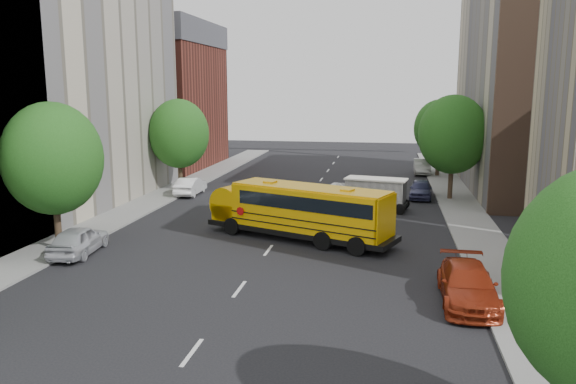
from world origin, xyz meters
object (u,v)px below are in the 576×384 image
(street_tree_1, at_px, (53,159))
(school_bus, at_px, (298,208))
(parked_car_3, at_px, (468,285))
(parked_car_4, at_px, (421,189))
(parked_car_5, at_px, (422,167))
(safari_truck, at_px, (370,193))
(street_tree_4, at_px, (453,135))
(parked_car_1, at_px, (190,186))
(parked_car_0, at_px, (79,240))
(street_tree_2, at_px, (179,134))
(street_tree_5, at_px, (439,128))

(street_tree_1, bearing_deg, school_bus, 20.64)
(street_tree_1, xyz_separation_m, parked_car_3, (20.48, -3.89, -4.18))
(parked_car_3, distance_m, parked_car_4, 22.21)
(street_tree_1, bearing_deg, parked_car_5, 56.67)
(safari_truck, distance_m, parked_car_4, 6.23)
(street_tree_4, xyz_separation_m, parked_car_1, (-20.60, -1.47, -4.35))
(parked_car_0, bearing_deg, street_tree_1, -23.04)
(street_tree_2, height_order, street_tree_5, street_tree_2)
(school_bus, distance_m, parked_car_0, 11.94)
(street_tree_5, bearing_deg, street_tree_2, -151.39)
(street_tree_2, height_order, parked_car_4, street_tree_2)
(parked_car_0, relative_size, parked_car_5, 0.98)
(street_tree_4, bearing_deg, parked_car_3, -93.97)
(parked_car_1, bearing_deg, parked_car_5, -144.48)
(school_bus, height_order, parked_car_3, school_bus)
(street_tree_1, height_order, parked_car_3, street_tree_1)
(parked_car_1, bearing_deg, street_tree_5, -148.91)
(safari_truck, xyz_separation_m, parked_car_4, (3.84, 4.87, -0.49))
(street_tree_4, relative_size, parked_car_1, 1.85)
(parked_car_1, height_order, parked_car_5, parked_car_5)
(safari_truck, xyz_separation_m, parked_car_5, (4.64, 17.89, -0.45))
(street_tree_5, xyz_separation_m, parked_car_1, (-20.60, -13.47, -3.98))
(street_tree_1, distance_m, street_tree_2, 18.00)
(parked_car_3, bearing_deg, parked_car_1, 133.43)
(street_tree_1, relative_size, parked_car_4, 1.87)
(street_tree_1, bearing_deg, street_tree_5, 53.75)
(school_bus, bearing_deg, parked_car_3, -23.86)
(parked_car_5, bearing_deg, parked_car_1, -141.76)
(street_tree_1, distance_m, street_tree_5, 37.20)
(parked_car_1, height_order, parked_car_3, parked_car_3)
(street_tree_2, height_order, school_bus, street_tree_2)
(street_tree_4, xyz_separation_m, street_tree_5, (-0.00, 12.00, -0.37))
(parked_car_3, height_order, parked_car_5, parked_car_3)
(street_tree_2, xyz_separation_m, school_bus, (12.18, -13.41, -3.03))
(parked_car_1, distance_m, parked_car_4, 18.49)
(parked_car_1, bearing_deg, school_bus, 129.98)
(street_tree_4, distance_m, parked_car_3, 22.36)
(street_tree_5, height_order, parked_car_0, street_tree_5)
(safari_truck, bearing_deg, parked_car_0, -125.51)
(street_tree_4, height_order, parked_car_3, street_tree_4)
(street_tree_1, bearing_deg, safari_truck, 40.10)
(street_tree_5, bearing_deg, parked_car_5, 136.69)
(safari_truck, height_order, parked_car_0, safari_truck)
(street_tree_4, relative_size, safari_truck, 1.45)
(safari_truck, relative_size, parked_car_3, 1.06)
(street_tree_4, relative_size, school_bus, 0.70)
(street_tree_2, distance_m, parked_car_4, 20.22)
(parked_car_4, bearing_deg, parked_car_3, -83.79)
(school_bus, relative_size, safari_truck, 2.07)
(street_tree_4, bearing_deg, parked_car_1, -175.93)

